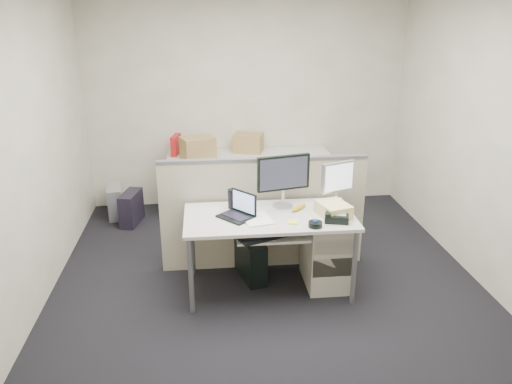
{
  "coord_description": "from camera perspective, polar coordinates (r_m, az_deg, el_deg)",
  "views": [
    {
      "loc": [
        -0.54,
        -4.02,
        2.46
      ],
      "look_at": [
        -0.1,
        0.15,
        0.9
      ],
      "focal_mm": 35.0,
      "sensor_mm": 36.0,
      "label": 1
    }
  ],
  "objects": [
    {
      "name": "drawer_pedestal",
      "position": [
        4.72,
        8.09,
        -6.69
      ],
      "size": [
        0.4,
        0.55,
        0.65
      ],
      "primitive_type": "cube",
      "color": "beige",
      "rests_on": "floor"
    },
    {
      "name": "travel_mug",
      "position": [
        4.55,
        -2.74,
        -0.85
      ],
      "size": [
        0.1,
        0.1,
        0.17
      ],
      "primitive_type": "cylinder",
      "rotation": [
        0.0,
        0.0,
        -0.29
      ],
      "color": "black",
      "rests_on": "desk"
    },
    {
      "name": "pc_tower_spare_dark",
      "position": [
        6.16,
        -14.06,
        -1.79
      ],
      "size": [
        0.26,
        0.45,
        0.39
      ],
      "primitive_type": "cube",
      "rotation": [
        0.0,
        0.0,
        -0.22
      ],
      "color": "black",
      "rests_on": "floor"
    },
    {
      "name": "monitor_small",
      "position": [
        4.62,
        9.29,
        0.89
      ],
      "size": [
        0.37,
        0.28,
        0.41
      ],
      "primitive_type": "cube",
      "rotation": [
        0.0,
        0.0,
        0.36
      ],
      "color": "#B7B7BC",
      "rests_on": "desk"
    },
    {
      "name": "wall_back",
      "position": [
        6.39,
        -1.08,
        10.39
      ],
      "size": [
        4.0,
        0.02,
        2.7
      ],
      "primitive_type": "cube",
      "color": "beige",
      "rests_on": "ground"
    },
    {
      "name": "monitor_main",
      "position": [
        4.52,
        3.14,
        1.21
      ],
      "size": [
        0.52,
        0.29,
        0.49
      ],
      "primitive_type": "cube",
      "rotation": [
        0.0,
        0.0,
        0.22
      ],
      "color": "black",
      "rests_on": "desk"
    },
    {
      "name": "desk",
      "position": [
        4.43,
        1.54,
        -3.48
      ],
      "size": [
        1.5,
        0.75,
        0.73
      ],
      "color": "beige",
      "rests_on": "floor"
    },
    {
      "name": "banana",
      "position": [
        4.53,
        4.89,
        -1.79
      ],
      "size": [
        0.18,
        0.17,
        0.04
      ],
      "primitive_type": "ellipsoid",
      "rotation": [
        0.0,
        0.0,
        0.76
      ],
      "color": "gold",
      "rests_on": "desk"
    },
    {
      "name": "cardboard_box_right",
      "position": [
        6.3,
        -0.89,
        5.55
      ],
      "size": [
        0.41,
        0.36,
        0.25
      ],
      "primitive_type": "cube",
      "rotation": [
        0.0,
        0.0,
        -0.31
      ],
      "color": "olive",
      "rests_on": "back_counter"
    },
    {
      "name": "red_binder",
      "position": [
        6.27,
        -9.13,
        5.26
      ],
      "size": [
        0.12,
        0.29,
        0.26
      ],
      "primitive_type": "cube",
      "rotation": [
        0.0,
        0.0,
        -0.21
      ],
      "color": "#A41315",
      "rests_on": "back_counter"
    },
    {
      "name": "back_counter",
      "position": [
        6.33,
        -0.77,
        1.03
      ],
      "size": [
        2.0,
        0.6,
        0.72
      ],
      "primitive_type": "cube",
      "color": "beige",
      "rests_on": "floor"
    },
    {
      "name": "manila_folders",
      "position": [
        4.45,
        8.86,
        -1.96
      ],
      "size": [
        0.3,
        0.35,
        0.11
      ],
      "primitive_type": "cube",
      "rotation": [
        0.0,
        0.0,
        0.29
      ],
      "color": "beige",
      "rests_on": "desk"
    },
    {
      "name": "keyboard",
      "position": [
        4.24,
        1.25,
        -4.95
      ],
      "size": [
        0.53,
        0.35,
        0.03
      ],
      "primitive_type": "cube",
      "rotation": [
        0.0,
        0.0,
        0.39
      ],
      "color": "black",
      "rests_on": "keyboard_tray"
    },
    {
      "name": "pc_tower_spare_silver",
      "position": [
        6.42,
        -15.82,
        -1.06
      ],
      "size": [
        0.23,
        0.44,
        0.39
      ],
      "primitive_type": "cube",
      "rotation": [
        0.0,
        0.0,
        0.16
      ],
      "color": "#B7B7BC",
      "rests_on": "floor"
    },
    {
      "name": "paper_stack",
      "position": [
        4.32,
        0.1,
        -3.1
      ],
      "size": [
        0.29,
        0.34,
        0.01
      ],
      "primitive_type": "cube",
      "rotation": [
        0.0,
        0.0,
        0.21
      ],
      "color": "white",
      "rests_on": "desk"
    },
    {
      "name": "wall_right",
      "position": [
        4.88,
        25.68,
        5.25
      ],
      "size": [
        0.02,
        4.5,
        2.7
      ],
      "primitive_type": "cube",
      "color": "beige",
      "rests_on": "ground"
    },
    {
      "name": "wall_left",
      "position": [
        4.41,
        -25.13,
        3.9
      ],
      "size": [
        0.02,
        4.5,
        2.7
      ],
      "primitive_type": "cube",
      "color": "beige",
      "rests_on": "ground"
    },
    {
      "name": "trackball",
      "position": [
        4.2,
        6.79,
        -3.69
      ],
      "size": [
        0.14,
        0.14,
        0.05
      ],
      "primitive_type": "cylinder",
      "rotation": [
        0.0,
        0.0,
        0.24
      ],
      "color": "black",
      "rests_on": "desk"
    },
    {
      "name": "pc_tower_desk",
      "position": [
        4.8,
        -0.62,
        -7.61
      ],
      "size": [
        0.29,
        0.47,
        0.41
      ],
      "primitive_type": "cube",
      "rotation": [
        0.0,
        0.0,
        0.27
      ],
      "color": "black",
      "rests_on": "floor"
    },
    {
      "name": "cardboard_box_left",
      "position": [
        6.04,
        -6.66,
        4.92
      ],
      "size": [
        0.45,
        0.39,
        0.28
      ],
      "primitive_type": "cube",
      "rotation": [
        0.0,
        0.0,
        0.35
      ],
      "color": "olive",
      "rests_on": "back_counter"
    },
    {
      "name": "keyboard_tray",
      "position": [
        4.29,
        1.84,
        -4.99
      ],
      "size": [
        0.62,
        0.32,
        0.02
      ],
      "primitive_type": "cube",
      "color": "beige",
      "rests_on": "desk"
    },
    {
      "name": "cellphone",
      "position": [
        4.57,
        -0.65,
        -1.72
      ],
      "size": [
        0.08,
        0.12,
        0.01
      ],
      "primitive_type": "cube",
      "rotation": [
        0.0,
        0.0,
        0.21
      ],
      "color": "black",
      "rests_on": "desk"
    },
    {
      "name": "floor",
      "position": [
        4.74,
        1.46,
        -10.9
      ],
      "size": [
        4.0,
        4.5,
        0.01
      ],
      "primitive_type": "cube",
      "color": "black",
      "rests_on": "ground"
    },
    {
      "name": "wall_front",
      "position": [
        2.16,
        9.67,
        -10.82
      ],
      "size": [
        4.0,
        0.02,
        2.7
      ],
      "primitive_type": "cube",
      "color": "beige",
      "rests_on": "ground"
    },
    {
      "name": "sticky_pad",
      "position": [
        4.27,
        4.26,
        -3.46
      ],
      "size": [
        0.09,
        0.09,
        0.01
      ],
      "primitive_type": "cube",
      "rotation": [
        0.0,
        0.0,
        -0.12
      ],
      "color": "#F8FF31",
      "rests_on": "desk"
    },
    {
      "name": "cubicle_partition",
      "position": [
        4.88,
        0.84,
        -2.61
      ],
      "size": [
        2.0,
        0.06,
        1.1
      ],
      "primitive_type": "cube",
      "color": "#B0A68C",
      "rests_on": "floor"
    },
    {
      "name": "laptop",
      "position": [
        4.32,
        -2.36,
        -1.64
      ],
      "size": [
        0.35,
        0.36,
        0.22
      ],
      "primitive_type": "cube",
      "rotation": [
        0.0,
        0.0,
        -0.84
      ],
      "color": "black",
      "rests_on": "desk"
    },
    {
      "name": "desk_phone",
      "position": [
        4.34,
        9.2,
        -2.9
      ],
      "size": [
        0.24,
        0.21,
        0.06
      ],
      "primitive_type": "cube",
      "rotation": [
        0.0,
        0.0,
        -0.26
      ],
      "color": "black",
      "rests_on": "desk"
    }
  ]
}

